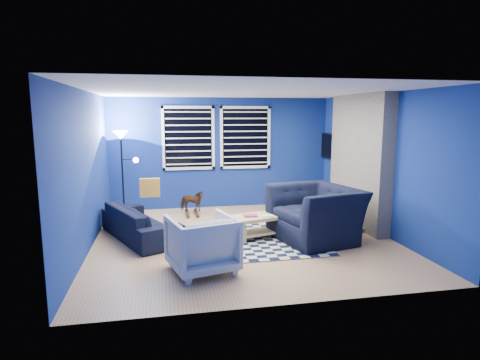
# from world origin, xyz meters

# --- Properties ---
(floor) EXTENTS (5.00, 5.00, 0.00)m
(floor) POSITION_xyz_m (0.00, 0.00, 0.00)
(floor) COLOR tan
(floor) RESTS_ON ground
(ceiling) EXTENTS (5.00, 5.00, 0.00)m
(ceiling) POSITION_xyz_m (0.00, 0.00, 2.50)
(ceiling) COLOR white
(ceiling) RESTS_ON wall_back
(wall_back) EXTENTS (5.00, 0.00, 5.00)m
(wall_back) POSITION_xyz_m (0.00, 2.50, 1.25)
(wall_back) COLOR navy
(wall_back) RESTS_ON floor
(wall_left) EXTENTS (0.00, 5.00, 5.00)m
(wall_left) POSITION_xyz_m (-2.50, 0.00, 1.25)
(wall_left) COLOR navy
(wall_left) RESTS_ON floor
(wall_right) EXTENTS (0.00, 5.00, 5.00)m
(wall_right) POSITION_xyz_m (2.50, 0.00, 1.25)
(wall_right) COLOR navy
(wall_right) RESTS_ON floor
(fireplace) EXTENTS (0.65, 2.00, 2.50)m
(fireplace) POSITION_xyz_m (2.36, 0.50, 1.20)
(fireplace) COLOR gray
(fireplace) RESTS_ON floor
(window_left) EXTENTS (1.17, 0.06, 1.42)m
(window_left) POSITION_xyz_m (-0.75, 2.46, 1.60)
(window_left) COLOR black
(window_left) RESTS_ON wall_back
(window_right) EXTENTS (1.17, 0.06, 1.42)m
(window_right) POSITION_xyz_m (0.55, 2.46, 1.60)
(window_right) COLOR black
(window_right) RESTS_ON wall_back
(tv) EXTENTS (0.07, 1.00, 0.58)m
(tv) POSITION_xyz_m (2.45, 2.00, 1.40)
(tv) COLOR black
(tv) RESTS_ON wall_right
(rug) EXTENTS (2.51, 2.01, 0.02)m
(rug) POSITION_xyz_m (0.01, -0.17, 0.01)
(rug) COLOR black
(rug) RESTS_ON floor
(sofa) EXTENTS (2.07, 1.50, 0.56)m
(sofa) POSITION_xyz_m (-1.73, 0.37, 0.28)
(sofa) COLOR black
(sofa) RESTS_ON floor
(armchair_big) EXTENTS (1.66, 1.53, 0.91)m
(armchair_big) POSITION_xyz_m (1.20, -0.29, 0.46)
(armchair_big) COLOR black
(armchair_big) RESTS_ON floor
(armchair_bent) EXTENTS (1.03, 1.04, 0.78)m
(armchair_bent) POSITION_xyz_m (-0.83, -1.33, 0.39)
(armchair_bent) COLOR gray
(armchair_bent) RESTS_ON floor
(rocking_horse) EXTENTS (0.46, 0.60, 0.46)m
(rocking_horse) POSITION_xyz_m (-0.75, 1.83, 0.30)
(rocking_horse) COLOR #482B17
(rocking_horse) RESTS_ON floor
(coffee_table) EXTENTS (0.95, 0.70, 0.43)m
(coffee_table) POSITION_xyz_m (0.25, -0.04, 0.30)
(coffee_table) COLOR #D5B977
(coffee_table) RESTS_ON rug
(cabinet) EXTENTS (0.60, 0.45, 0.55)m
(cabinet) POSITION_xyz_m (1.85, 2.05, 0.24)
(cabinet) COLOR #D5B977
(cabinet) RESTS_ON floor
(floor_lamp) EXTENTS (0.49, 0.30, 1.79)m
(floor_lamp) POSITION_xyz_m (-2.13, 1.91, 1.46)
(floor_lamp) COLOR black
(floor_lamp) RESTS_ON floor
(throw_pillow) EXTENTS (0.38, 0.12, 0.36)m
(throw_pillow) POSITION_xyz_m (-1.58, 1.15, 0.74)
(throw_pillow) COLOR #C4862E
(throw_pillow) RESTS_ON sofa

